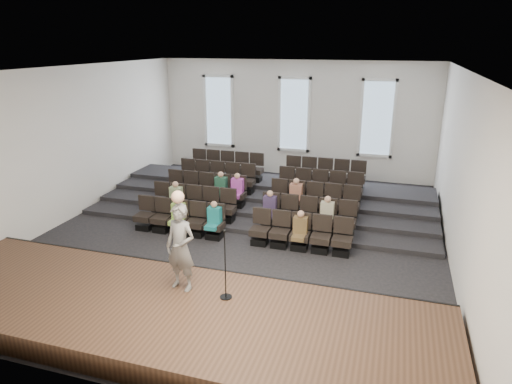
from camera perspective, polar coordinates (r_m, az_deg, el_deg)
ground at (r=14.38m, az=-1.60°, el=-5.19°), size 14.00×14.00×0.00m
ceiling at (r=13.20m, az=-1.80°, el=15.16°), size 12.00×14.00×0.02m
wall_back at (r=20.21m, az=4.80°, el=9.08°), size 12.00×0.04×5.00m
wall_front at (r=7.65m, az=-19.02°, el=-7.87°), size 12.00×0.04×5.00m
wall_left at (r=16.49m, az=-22.02°, el=5.68°), size 0.04×14.00×5.00m
wall_right at (r=13.01m, az=24.32°, el=2.25°), size 0.04×14.00×5.00m
stage at (r=10.14m, az=-11.20°, el=-14.88°), size 11.80×3.60×0.50m
stage_lip at (r=11.49m, az=-7.02°, el=-10.37°), size 11.80×0.06×0.52m
risers at (r=17.14m, az=1.79°, el=-0.53°), size 11.80×4.80×0.60m
seating_rows at (r=15.50m, az=0.20°, el=-0.70°), size 6.80×4.70×1.67m
windows at (r=20.12m, az=4.77°, el=9.61°), size 8.44×0.10×3.24m
audience at (r=14.50m, az=-1.36°, el=-1.46°), size 5.45×2.64×1.10m
speaker at (r=10.09m, az=-9.40°, el=-6.87°), size 0.80×0.60×1.98m
mic_stand at (r=9.86m, az=-3.83°, el=-10.66°), size 0.27×0.27×1.59m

